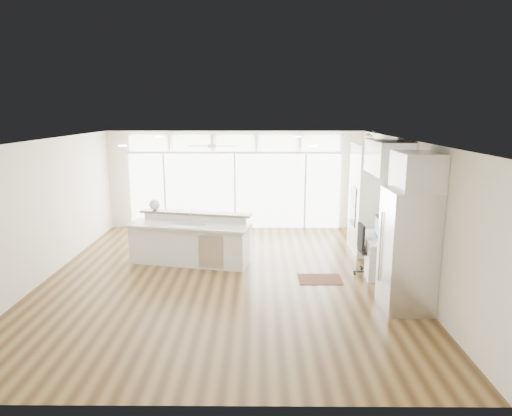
{
  "coord_description": "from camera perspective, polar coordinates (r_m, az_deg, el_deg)",
  "views": [
    {
      "loc": [
        0.68,
        -8.52,
        3.23
      ],
      "look_at": [
        0.61,
        0.6,
        1.29
      ],
      "focal_mm": 32.0,
      "sensor_mm": 36.0,
      "label": 1
    }
  ],
  "objects": [
    {
      "name": "monitor",
      "position": [
        9.4,
        15.04,
        -2.24
      ],
      "size": [
        0.13,
        0.53,
        0.44
      ],
      "primitive_type": "cube",
      "rotation": [
        0.0,
        0.0,
        -0.08
      ],
      "color": "black",
      "rests_on": "desk_nook"
    },
    {
      "name": "glass_wall",
      "position": [
        12.66,
        -2.64,
        2.12
      ],
      "size": [
        5.8,
        0.06,
        2.08
      ],
      "primitive_type": "cube",
      "color": "white",
      "rests_on": "wall_back"
    },
    {
      "name": "office_chair",
      "position": [
        9.38,
        14.17,
        -5.13
      ],
      "size": [
        0.56,
        0.52,
        1.04
      ],
      "primitive_type": "cube",
      "rotation": [
        0.0,
        0.0,
        0.04
      ],
      "color": "black",
      "rests_on": "floor"
    },
    {
      "name": "framed_photos",
      "position": [
        10.01,
        16.57,
        1.0
      ],
      "size": [
        0.06,
        0.22,
        0.8
      ],
      "primitive_type": "cube",
      "color": "black",
      "rests_on": "wall_right"
    },
    {
      "name": "desk_nook",
      "position": [
        9.59,
        15.31,
        -5.7
      ],
      "size": [
        0.72,
        1.3,
        0.76
      ],
      "primitive_type": "cube",
      "color": "white",
      "rests_on": "floor"
    },
    {
      "name": "potted_plant",
      "position": [
        10.63,
        14.14,
        8.4
      ],
      "size": [
        0.32,
        0.34,
        0.24
      ],
      "primitive_type": "imported",
      "rotation": [
        0.0,
        0.0,
        0.12
      ],
      "color": "#2E4F22",
      "rests_on": "oven_cabinet"
    },
    {
      "name": "fridge_cabinet",
      "position": [
        7.65,
        19.51,
        4.36
      ],
      "size": [
        0.64,
        0.9,
        0.6
      ],
      "primitive_type": "cube",
      "color": "white",
      "rests_on": "wall_right"
    },
    {
      "name": "refrigerator",
      "position": [
        7.89,
        18.44,
        -5.02
      ],
      "size": [
        0.76,
        0.9,
        2.0
      ],
      "primitive_type": "cube",
      "color": "silver",
      "rests_on": "floor"
    },
    {
      "name": "kitchen_island",
      "position": [
        9.9,
        -8.35,
        -3.96
      ],
      "size": [
        2.78,
        1.52,
        1.04
      ],
      "primitive_type": "cube",
      "rotation": [
        0.0,
        0.0,
        -0.21
      ],
      "color": "white",
      "rests_on": "floor"
    },
    {
      "name": "floor",
      "position": [
        9.14,
        -3.89,
        -8.76
      ],
      "size": [
        7.0,
        8.0,
        0.02
      ],
      "primitive_type": "cube",
      "color": "#432D14",
      "rests_on": "ground"
    },
    {
      "name": "keyboard",
      "position": [
        9.42,
        13.97,
        -3.49
      ],
      "size": [
        0.12,
        0.31,
        0.02
      ],
      "primitive_type": "cube",
      "rotation": [
        0.0,
        0.0,
        -0.01
      ],
      "color": "silver",
      "rests_on": "desk_nook"
    },
    {
      "name": "transom_row",
      "position": [
        12.5,
        -2.7,
        8.13
      ],
      "size": [
        5.9,
        0.06,
        0.4
      ],
      "primitive_type": "cube",
      "color": "white",
      "rests_on": "wall_back"
    },
    {
      "name": "ceiling",
      "position": [
        8.56,
        -4.15,
        8.46
      ],
      "size": [
        7.0,
        8.0,
        0.02
      ],
      "primitive_type": "cube",
      "color": "silver",
      "rests_on": "wall_back"
    },
    {
      "name": "wall_right",
      "position": [
        9.17,
        18.35,
        -0.42
      ],
      "size": [
        0.04,
        8.0,
        2.7
      ],
      "primitive_type": "cube",
      "color": "white",
      "rests_on": "floor"
    },
    {
      "name": "fishbowl",
      "position": [
        10.47,
        -12.55,
        0.4
      ],
      "size": [
        0.3,
        0.3,
        0.25
      ],
      "primitive_type": "sphere",
      "rotation": [
        0.0,
        0.0,
        -0.26
      ],
      "color": "white",
      "rests_on": "kitchen_island"
    },
    {
      "name": "wall_back",
      "position": [
        12.68,
        -2.64,
        3.5
      ],
      "size": [
        7.0,
        0.04,
        2.7
      ],
      "primitive_type": "cube",
      "color": "white",
      "rests_on": "floor"
    },
    {
      "name": "rug",
      "position": [
        9.12,
        7.99,
        -8.8
      ],
      "size": [
        0.84,
        0.61,
        0.01
      ],
      "primitive_type": "cube",
      "rotation": [
        0.0,
        0.0,
        0.01
      ],
      "color": "#391C12",
      "rests_on": "floor"
    },
    {
      "name": "upper_cabinets",
      "position": [
        9.21,
        16.23,
        6.08
      ],
      "size": [
        0.64,
        1.3,
        0.64
      ],
      "primitive_type": "cube",
      "color": "white",
      "rests_on": "wall_right"
    },
    {
      "name": "desk_window",
      "position": [
        9.4,
        17.65,
        1.17
      ],
      "size": [
        0.04,
        0.85,
        0.85
      ],
      "primitive_type": "cube",
      "color": "white",
      "rests_on": "wall_right"
    },
    {
      "name": "ceiling_fan",
      "position": [
        11.4,
        -5.55,
        8.22
      ],
      "size": [
        1.16,
        1.16,
        0.32
      ],
      "primitive_type": "cube",
      "color": "white",
      "rests_on": "ceiling"
    },
    {
      "name": "oven_cabinet",
      "position": [
        10.8,
        13.77,
        1.12
      ],
      "size": [
        0.64,
        1.2,
        2.5
      ],
      "primitive_type": "cube",
      "color": "white",
      "rests_on": "floor"
    },
    {
      "name": "wall_left",
      "position": [
        9.67,
        -25.17,
        -0.33
      ],
      "size": [
        0.04,
        8.0,
        2.7
      ],
      "primitive_type": "cube",
      "color": "white",
      "rests_on": "floor"
    },
    {
      "name": "recessed_lights",
      "position": [
        8.76,
        -4.05,
        8.41
      ],
      "size": [
        3.4,
        3.0,
        0.02
      ],
      "primitive_type": "cube",
      "color": "white",
      "rests_on": "ceiling"
    },
    {
      "name": "wall_front",
      "position": [
        4.94,
        -7.61,
        -10.46
      ],
      "size": [
        7.0,
        0.04,
        2.7
      ],
      "primitive_type": "cube",
      "color": "white",
      "rests_on": "floor"
    }
  ]
}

